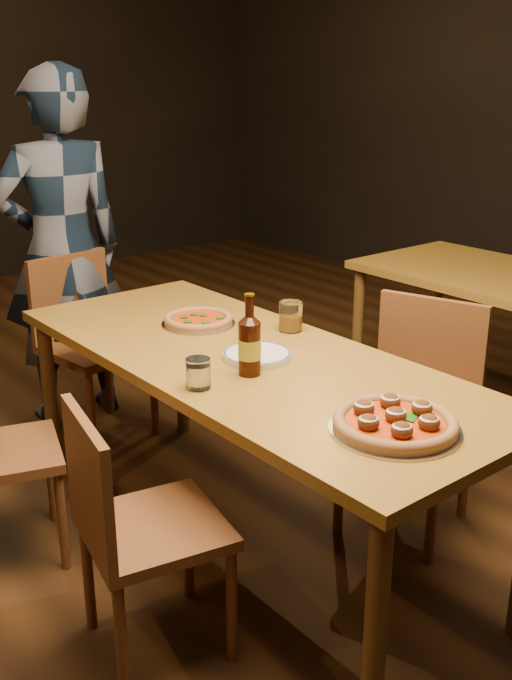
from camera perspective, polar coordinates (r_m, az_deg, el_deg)
ground at (r=3.00m, az=-0.62°, el=-14.72°), size 9.00×9.00×0.00m
room_shell at (r=2.49m, az=-0.79°, el=23.45°), size 9.00×9.00×9.00m
table_main at (r=2.68m, az=-0.68°, el=-2.59°), size 0.80×2.00×0.75m
chair_main_nw at (r=2.31m, az=-7.65°, el=-13.72°), size 0.47×0.47×0.84m
chair_main_sw at (r=2.85m, az=-18.52°, el=-7.98°), size 0.49×0.49×0.83m
chair_main_e at (r=2.92m, az=11.35°, el=-5.76°), size 0.54×0.54×0.92m
chair_end at (r=3.67m, az=-11.89°, el=-0.51°), size 0.48×0.48×0.92m
pizza_meatball at (r=2.13m, az=10.45°, el=-6.10°), size 0.37×0.37×0.07m
pizza_margherita at (r=2.98m, az=-4.36°, el=1.52°), size 0.29×0.29×0.04m
plate_stack at (r=2.62m, az=0.09°, el=-1.17°), size 0.23×0.23×0.02m
beer_bottle at (r=2.45m, az=-0.49°, el=-0.50°), size 0.08×0.08×0.27m
water_glass at (r=2.37m, az=-4.37°, el=-2.52°), size 0.08×0.08×0.10m
amber_glass at (r=2.89m, az=2.63°, el=1.79°), size 0.09×0.09×0.11m
diner at (r=3.85m, az=-14.40°, el=6.56°), size 0.68×0.50×1.74m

